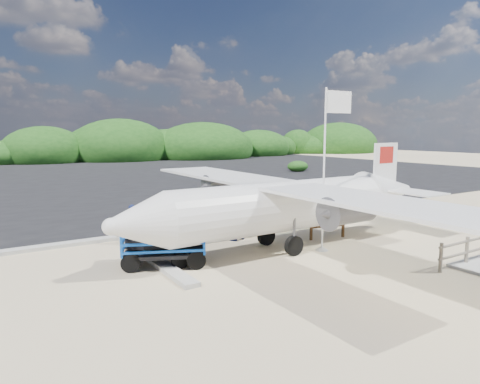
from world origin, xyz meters
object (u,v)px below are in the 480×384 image
object	(u,v)px
crew_c	(263,214)
aircraft_large	(187,176)
baggage_cart	(165,265)
signboard	(327,238)
flagpole	(322,250)
crew_b	(234,218)
crew_a	(132,224)

from	to	relation	value
crew_c	aircraft_large	xyz separation A→B (m)	(8.01, 25.02, -0.93)
baggage_cart	crew_c	size ratio (longest dim) A/B	1.61
signboard	crew_c	distance (m)	3.02
flagpole	crew_c	size ratio (longest dim) A/B	3.33
flagpole	crew_c	bearing A→B (deg)	96.76
signboard	crew_b	world-z (taller)	crew_b
crew_b	signboard	bearing A→B (deg)	140.45
baggage_cart	flagpole	distance (m)	6.10
baggage_cart	signboard	xyz separation A→B (m)	(7.38, -0.26, 0.00)
signboard	crew_c	bearing A→B (deg)	143.61
flagpole	signboard	world-z (taller)	flagpole
baggage_cart	crew_b	size ratio (longest dim) A/B	1.57
flagpole	crew_c	xyz separation A→B (m)	(-0.41, 3.42, 0.93)
crew_a	crew_c	bearing A→B (deg)	-173.04
baggage_cart	aircraft_large	distance (m)	30.13
baggage_cart	crew_a	bearing A→B (deg)	114.15
crew_b	flagpole	bearing A→B (deg)	112.00
crew_a	crew_b	distance (m)	4.23
crew_c	baggage_cart	bearing A→B (deg)	-5.31
crew_c	aircraft_large	size ratio (longest dim) A/B	0.11
baggage_cart	crew_a	world-z (taller)	crew_a
crew_a	signboard	bearing A→B (deg)	175.53
crew_b	baggage_cart	bearing A→B (deg)	12.35
crew_c	aircraft_large	distance (m)	26.29
crew_a	aircraft_large	size ratio (longest dim) A/B	0.10
signboard	crew_a	xyz separation A→B (m)	(-7.40, 3.60, 0.83)
flagpole	signboard	distance (m)	1.93
flagpole	crew_b	xyz separation A→B (m)	(-2.05, 3.17, 0.96)
signboard	flagpole	bearing A→B (deg)	-126.91
aircraft_large	crew_a	bearing A→B (deg)	59.79
baggage_cart	signboard	world-z (taller)	baggage_cart
signboard	crew_a	bearing A→B (deg)	166.84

